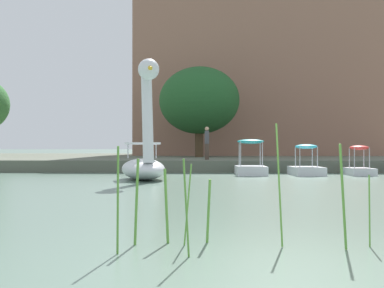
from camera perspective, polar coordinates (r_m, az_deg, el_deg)
ground_plane at (r=5.40m, az=11.38°, el=-13.51°), size 476.36×476.36×0.00m
shore_bank_far at (r=36.58m, az=3.25°, el=-1.78°), size 153.67×25.49×0.58m
swan_boat at (r=18.76m, az=-5.41°, el=-1.25°), size 2.39×3.75×4.28m
pedal_boat_teal at (r=22.41m, az=6.59°, el=-2.36°), size 1.31×2.23×1.56m
pedal_boat_cyan at (r=22.57m, az=12.68°, el=-2.49°), size 1.36×2.09×1.34m
pedal_boat_red at (r=23.23m, az=18.24°, el=-2.39°), size 1.02×1.77×1.29m
tree_broadleaf_right at (r=32.57m, az=0.79°, el=4.89°), size 7.27×7.31×5.76m
person_on_path at (r=25.58m, az=1.68°, el=0.15°), size 0.23×0.24×1.66m
apartment_block at (r=43.34m, az=7.07°, el=7.82°), size 18.78×12.77×13.55m
reed_clump_foreground at (r=6.23m, az=4.36°, el=-6.35°), size 3.16×1.01×1.53m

